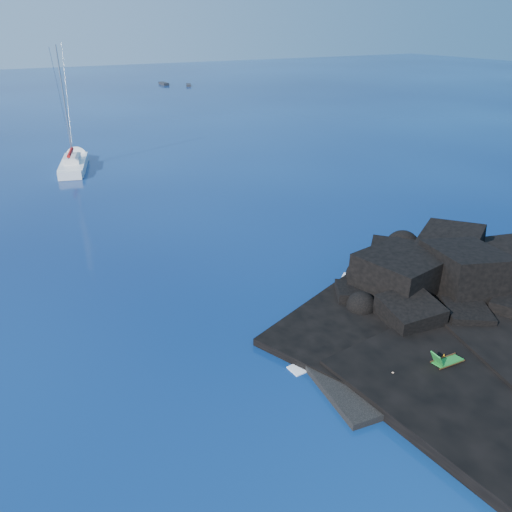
{
  "coord_description": "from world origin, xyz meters",
  "views": [
    {
      "loc": [
        -11.63,
        -14.53,
        16.37
      ],
      "look_at": [
        2.77,
        12.13,
        2.0
      ],
      "focal_mm": 35.0,
      "sensor_mm": 36.0,
      "label": 1
    }
  ],
  "objects_px": {
    "distant_boat_b": "(189,86)",
    "sunbather": "(388,379)",
    "deck_chair": "(448,357)",
    "marker_cone": "(443,358)",
    "sailboat": "(74,168)",
    "distant_boat_a": "(164,85)"
  },
  "relations": [
    {
      "from": "distant_boat_b",
      "to": "sunbather",
      "type": "bearing_deg",
      "value": -86.85
    },
    {
      "from": "deck_chair",
      "to": "marker_cone",
      "type": "height_order",
      "value": "deck_chair"
    },
    {
      "from": "sailboat",
      "to": "sunbather",
      "type": "height_order",
      "value": "sailboat"
    },
    {
      "from": "deck_chair",
      "to": "distant_boat_a",
      "type": "xyz_separation_m",
      "value": [
        28.48,
        127.41,
        -0.95
      ]
    },
    {
      "from": "deck_chair",
      "to": "sunbather",
      "type": "xyz_separation_m",
      "value": [
        -3.44,
        0.53,
        -0.43
      ]
    },
    {
      "from": "deck_chair",
      "to": "sunbather",
      "type": "distance_m",
      "value": 3.51
    },
    {
      "from": "deck_chair",
      "to": "marker_cone",
      "type": "relative_size",
      "value": 3.15
    },
    {
      "from": "sunbather",
      "to": "distant_boat_b",
      "type": "xyz_separation_m",
      "value": [
        36.96,
        120.94,
        -0.53
      ]
    },
    {
      "from": "sunbather",
      "to": "deck_chair",
      "type": "bearing_deg",
      "value": -30.7
    },
    {
      "from": "distant_boat_a",
      "to": "sunbather",
      "type": "bearing_deg",
      "value": -105.04
    },
    {
      "from": "sunbather",
      "to": "distant_boat_a",
      "type": "xyz_separation_m",
      "value": [
        31.92,
        126.88,
        -0.53
      ]
    },
    {
      "from": "sunbather",
      "to": "distant_boat_a",
      "type": "height_order",
      "value": "sunbather"
    },
    {
      "from": "sailboat",
      "to": "marker_cone",
      "type": "xyz_separation_m",
      "value": [
        9.67,
        -48.99,
        0.63
      ]
    },
    {
      "from": "sunbather",
      "to": "distant_boat_a",
      "type": "bearing_deg",
      "value": 53.89
    },
    {
      "from": "sailboat",
      "to": "marker_cone",
      "type": "relative_size",
      "value": 25.07
    },
    {
      "from": "marker_cone",
      "to": "sunbather",
      "type": "bearing_deg",
      "value": 177.31
    },
    {
      "from": "deck_chair",
      "to": "distant_boat_b",
      "type": "relative_size",
      "value": 0.45
    },
    {
      "from": "deck_chair",
      "to": "sunbather",
      "type": "bearing_deg",
      "value": 174.23
    },
    {
      "from": "sailboat",
      "to": "sunbather",
      "type": "xyz_separation_m",
      "value": [
        6.12,
        -48.82,
        0.53
      ]
    },
    {
      "from": "marker_cone",
      "to": "deck_chair",
      "type": "bearing_deg",
      "value": -106.05
    },
    {
      "from": "sailboat",
      "to": "distant_boat_b",
      "type": "xyz_separation_m",
      "value": [
        43.08,
        72.12,
        0.0
      ]
    },
    {
      "from": "sailboat",
      "to": "distant_boat_b",
      "type": "height_order",
      "value": "sailboat"
    }
  ]
}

